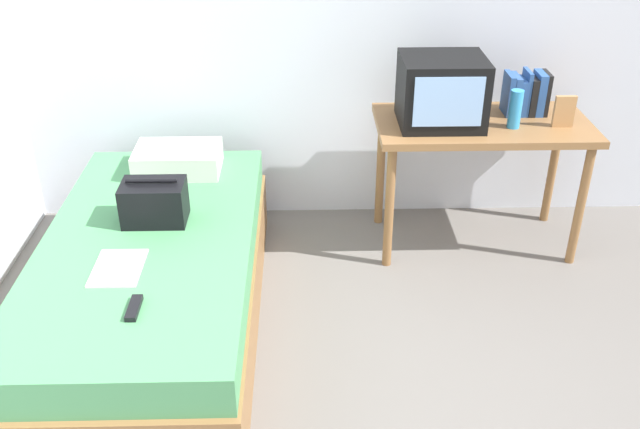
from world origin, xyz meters
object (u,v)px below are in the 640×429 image
at_px(book_row, 526,94).
at_px(remote_dark, 134,308).
at_px(picture_frame, 564,111).
at_px(desk, 481,138).
at_px(bed, 153,282).
at_px(tv, 442,91).
at_px(magazine, 118,268).
at_px(water_bottle, 515,109).
at_px(handbag, 154,202).
at_px(pillow, 178,159).

relative_size(book_row, remote_dark, 1.57).
bearing_deg(picture_frame, desk, 168.02).
distance_m(bed, picture_frame, 2.29).
relative_size(tv, magazine, 1.52).
bearing_deg(remote_dark, book_row, 36.53).
bearing_deg(water_bottle, handbag, -164.96).
relative_size(tv, remote_dark, 2.82).
relative_size(bed, remote_dark, 12.82).
height_order(bed, handbag, handbag).
bearing_deg(handbag, picture_frame, 13.31).
xyz_separation_m(bed, remote_dark, (0.06, -0.56, 0.26)).
distance_m(bed, magazine, 0.37).
xyz_separation_m(handbag, magazine, (-0.09, -0.42, -0.10)).
xyz_separation_m(tv, pillow, (-1.42, -0.00, -0.38)).
height_order(desk, tv, tv).
height_order(book_row, magazine, book_row).
distance_m(handbag, magazine, 0.44).
distance_m(tv, picture_frame, 0.66).
height_order(tv, magazine, tv).
bearing_deg(desk, bed, -156.69).
bearing_deg(desk, handbag, -161.11).
height_order(handbag, magazine, handbag).
height_order(pillow, handbag, handbag).
distance_m(water_bottle, pillow, 1.83).
relative_size(desk, picture_frame, 6.80).
bearing_deg(water_bottle, pillow, 177.97).
bearing_deg(pillow, bed, -93.53).
xyz_separation_m(picture_frame, remote_dark, (-2.06, -1.21, -0.34)).
relative_size(desk, handbag, 3.87).
xyz_separation_m(pillow, remote_dark, (0.01, -1.27, -0.06)).
height_order(pillow, remote_dark, pillow).
bearing_deg(bed, pillow, 86.47).
bearing_deg(magazine, handbag, 77.50).
relative_size(bed, water_bottle, 9.75).
distance_m(desk, book_row, 0.34).
bearing_deg(picture_frame, pillow, 178.32).
bearing_deg(book_row, desk, -154.92).
distance_m(pillow, magazine, 0.98).
relative_size(pillow, remote_dark, 2.95).
relative_size(tv, picture_frame, 2.58).
relative_size(tv, water_bottle, 2.15).
height_order(desk, pillow, desk).
bearing_deg(handbag, bed, -96.43).
relative_size(pillow, handbag, 1.54).
distance_m(tv, water_bottle, 0.40).
bearing_deg(picture_frame, magazine, -157.38).
distance_m(bed, water_bottle, 2.05).
height_order(bed, tv, tv).
xyz_separation_m(water_bottle, pillow, (-1.80, 0.06, -0.30)).
xyz_separation_m(desk, magazine, (-1.79, -1.00, -0.16)).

